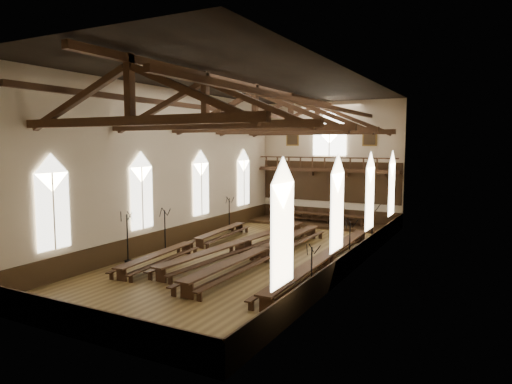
# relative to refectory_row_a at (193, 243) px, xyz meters

# --- Properties ---
(ground) EXTENTS (26.00, 26.00, 0.00)m
(ground) POSITION_rel_refectory_row_a_xyz_m (3.90, 0.81, -0.51)
(ground) COLOR brown
(ground) RESTS_ON ground
(room_walls) EXTENTS (26.00, 26.00, 26.00)m
(room_walls) POSITION_rel_refectory_row_a_xyz_m (3.90, 0.81, 5.95)
(room_walls) COLOR beige
(room_walls) RESTS_ON ground
(wainscot_band) EXTENTS (12.00, 26.00, 1.20)m
(wainscot_band) POSITION_rel_refectory_row_a_xyz_m (3.90, 0.81, 0.09)
(wainscot_band) COLOR black
(wainscot_band) RESTS_ON ground
(side_windows) EXTENTS (11.85, 19.80, 4.50)m
(side_windows) POSITION_rel_refectory_row_a_xyz_m (3.90, 0.81, 3.23)
(side_windows) COLOR white
(side_windows) RESTS_ON room_walls
(end_window) EXTENTS (2.80, 0.12, 3.80)m
(end_window) POSITION_rel_refectory_row_a_xyz_m (3.90, 13.71, 6.72)
(end_window) COLOR white
(end_window) RESTS_ON room_walls
(minstrels_gallery) EXTENTS (11.80, 1.24, 3.70)m
(minstrels_gallery) POSITION_rel_refectory_row_a_xyz_m (3.90, 13.47, 3.40)
(minstrels_gallery) COLOR #3A2512
(minstrels_gallery) RESTS_ON room_walls
(portraits) EXTENTS (7.75, 0.09, 1.45)m
(portraits) POSITION_rel_refectory_row_a_xyz_m (3.90, 13.71, 6.59)
(portraits) COLOR brown
(portraits) RESTS_ON room_walls
(roof_trusses) EXTENTS (11.70, 25.70, 2.80)m
(roof_trusses) POSITION_rel_refectory_row_a_xyz_m (3.90, 0.81, 7.71)
(roof_trusses) COLOR #3A2512
(roof_trusses) RESTS_ON room_walls
(refectory_row_a) EXTENTS (1.98, 13.98, 0.69)m
(refectory_row_a) POSITION_rel_refectory_row_a_xyz_m (0.00, 0.00, 0.00)
(refectory_row_a) COLOR #3A2512
(refectory_row_a) RESTS_ON ground
(refectory_row_b) EXTENTS (2.14, 14.87, 0.79)m
(refectory_row_b) POSITION_rel_refectory_row_a_xyz_m (2.93, 1.15, 0.07)
(refectory_row_b) COLOR #3A2512
(refectory_row_b) RESTS_ON ground
(refectory_row_c) EXTENTS (1.68, 14.99, 0.81)m
(refectory_row_c) POSITION_rel_refectory_row_a_xyz_m (4.93, -0.04, 0.09)
(refectory_row_c) COLOR #3A2512
(refectory_row_c) RESTS_ON ground
(refectory_row_d) EXTENTS (1.73, 14.87, 0.80)m
(refectory_row_d) POSITION_rel_refectory_row_a_xyz_m (8.52, 0.00, 0.08)
(refectory_row_d) COLOR #3A2512
(refectory_row_d) RESTS_ON ground
(dais) EXTENTS (11.40, 3.20, 0.21)m
(dais) POSITION_rel_refectory_row_a_xyz_m (3.44, 12.21, -0.40)
(dais) COLOR black
(dais) RESTS_ON ground
(high_table) EXTENTS (8.20, 1.12, 0.77)m
(high_table) POSITION_rel_refectory_row_a_xyz_m (3.44, 12.21, 0.36)
(high_table) COLOR #3A2512
(high_table) RESTS_ON dais
(high_chairs) EXTENTS (5.89, 0.49, 0.99)m
(high_chairs) POSITION_rel_refectory_row_a_xyz_m (3.44, 13.00, 0.25)
(high_chairs) COLOR #3A2512
(high_chairs) RESTS_ON dais
(candelabrum_left_near) EXTENTS (0.85, 0.83, 2.85)m
(candelabrum_left_near) POSITION_rel_refectory_row_a_xyz_m (-1.65, -3.81, 0.36)
(candelabrum_left_near) COLOR black
(candelabrum_left_near) RESTS_ON ground
(candelabrum_left_mid) EXTENTS (0.77, 0.79, 2.64)m
(candelabrum_left_mid) POSITION_rel_refectory_row_a_xyz_m (-1.65, -0.60, 0.29)
(candelabrum_left_mid) COLOR black
(candelabrum_left_mid) RESTS_ON ground
(candelabrum_left_far) EXTENTS (0.77, 0.75, 2.58)m
(candelabrum_left_far) POSITION_rel_refectory_row_a_xyz_m (-1.65, 6.97, 0.28)
(candelabrum_left_far) COLOR black
(candelabrum_left_far) RESTS_ON ground
(candelabrum_right_near) EXTENTS (0.63, 0.71, 2.30)m
(candelabrum_right_near) POSITION_rel_refectory_row_a_xyz_m (9.45, -4.44, 0.19)
(candelabrum_right_near) COLOR black
(candelabrum_right_near) RESTS_ON ground
(candelabrum_right_mid) EXTENTS (0.71, 0.79, 2.58)m
(candelabrum_right_mid) POSITION_rel_refectory_row_a_xyz_m (9.45, 1.17, 0.28)
(candelabrum_right_mid) COLOR black
(candelabrum_right_mid) RESTS_ON ground
(candelabrum_right_far) EXTENTS (0.80, 0.87, 2.84)m
(candelabrum_right_far) POSITION_rel_refectory_row_a_xyz_m (9.45, 5.98, 0.36)
(candelabrum_right_far) COLOR black
(candelabrum_right_far) RESTS_ON ground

